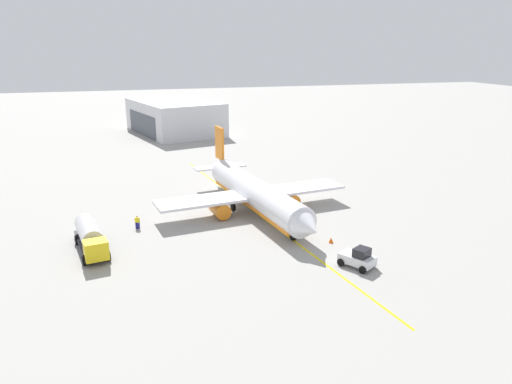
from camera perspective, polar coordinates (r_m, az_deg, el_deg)
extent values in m
plane|color=#9E9B96|center=(66.75, 0.00, -2.46)|extent=(400.00, 400.00, 0.00)
cylinder|color=white|center=(65.84, 0.00, -0.09)|extent=(26.03, 7.20, 3.79)
cube|color=orange|center=(66.15, 0.00, -0.95)|extent=(24.52, 6.33, 1.06)
cone|color=white|center=(53.81, 6.25, -4.17)|extent=(4.03, 4.08, 3.63)
cone|color=white|center=(79.20, -4.45, 3.08)|extent=(5.39, 3.86, 3.22)
cube|color=orange|center=(77.70, -4.33, 5.77)|extent=(3.22, 0.78, 5.20)
cube|color=white|center=(78.54, -4.27, 2.98)|extent=(3.50, 8.65, 0.24)
cube|color=white|center=(66.85, -0.35, -0.25)|extent=(8.38, 27.47, 0.36)
cylinder|color=orange|center=(68.71, 3.89, -0.90)|extent=(3.45, 2.51, 2.10)
cylinder|color=orange|center=(64.71, -4.28, -2.05)|extent=(3.45, 2.51, 2.10)
cylinder|color=#4C4C51|center=(57.33, 4.40, -4.63)|extent=(0.24, 0.24, 1.21)
cylinder|color=black|center=(57.56, 4.38, -5.18)|extent=(1.14, 0.54, 1.10)
cylinder|color=#4C4C51|center=(69.13, 1.29, -0.77)|extent=(0.24, 0.24, 1.21)
cylinder|color=black|center=(69.32, 1.29, -1.24)|extent=(1.14, 0.54, 1.10)
cylinder|color=#4C4C51|center=(67.17, -2.72, -1.32)|extent=(0.24, 0.24, 1.21)
cylinder|color=black|center=(67.36, -2.72, -1.80)|extent=(1.14, 0.54, 1.10)
cube|color=#2D2D33|center=(57.89, -18.93, -5.81)|extent=(9.65, 4.09, 0.30)
cube|color=yellow|center=(53.60, -18.36, -6.50)|extent=(2.39, 2.71, 2.00)
cube|color=black|center=(52.62, -18.25, -6.46)|extent=(0.51, 2.00, 0.90)
cylinder|color=silver|center=(57.98, -19.13, -4.41)|extent=(6.85, 3.41, 2.30)
cylinder|color=black|center=(54.54, -17.02, -7.22)|extent=(1.14, 0.54, 1.10)
cylinder|color=black|center=(54.28, -19.63, -7.60)|extent=(1.14, 0.54, 1.10)
cylinder|color=black|center=(60.20, -18.05, -4.99)|extent=(1.14, 0.54, 1.10)
cylinder|color=black|center=(59.97, -20.41, -5.32)|extent=(1.14, 0.54, 1.10)
cube|color=silver|center=(51.82, 11.84, -7.75)|extent=(4.12, 3.57, 0.90)
cube|color=black|center=(51.23, 12.39, -6.98)|extent=(2.02, 2.09, 0.90)
cylinder|color=black|center=(51.83, 10.00, -8.19)|extent=(0.84, 0.67, 0.80)
cylinder|color=black|center=(53.39, 11.17, -7.48)|extent=(0.84, 0.67, 0.80)
cylinder|color=black|center=(50.64, 12.49, -8.97)|extent=(0.84, 0.67, 0.80)
cylinder|color=black|center=(52.24, 13.62, -8.21)|extent=(0.84, 0.67, 0.80)
cube|color=navy|center=(62.83, -13.80, -3.83)|extent=(0.53, 0.54, 0.85)
cube|color=yellow|center=(62.58, -13.85, -3.21)|extent=(0.61, 0.63, 0.60)
sphere|color=tan|center=(62.43, -13.88, -2.83)|extent=(0.24, 0.24, 0.24)
cone|color=#F2590F|center=(57.45, 8.85, -5.64)|extent=(0.57, 0.57, 0.64)
cube|color=silver|center=(129.91, -9.59, 8.75)|extent=(31.15, 23.99, 8.35)
cube|color=#4C515B|center=(127.14, -13.27, 7.79)|extent=(18.71, 5.09, 5.51)
cube|color=yellow|center=(66.74, 0.00, -2.46)|extent=(62.50, 8.73, 0.01)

